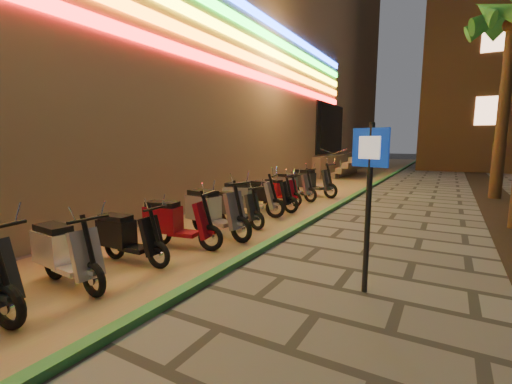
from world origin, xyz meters
The scene contains 16 objects.
ground centered at (0.00, 0.00, 0.00)m, with size 120.00×120.00×0.00m, color #474442.
parking_strip centered at (-2.60, 10.00, 0.01)m, with size 3.40×60.00×0.01m, color #8C7251.
green_curb centered at (-0.90, 10.00, 0.05)m, with size 0.18×60.00×0.10m, color #2A7138.
mall_building centered at (-15.47, 10.02, 7.48)m, with size 24.23×44.00×15.00m.
palm_d centered at (3.60, 12.00, 5.94)m, with size 2.97×3.02×7.16m.
pedestrian_sign centered at (1.19, 1.75, 1.49)m, with size 0.49×0.18×2.29m.
scooter_4 centered at (-2.63, -0.13, 0.48)m, with size 1.57×0.55×1.11m.
scooter_5 centered at (-2.61, 0.95, 0.45)m, with size 1.48×0.52×1.05m.
scooter_6 centered at (-2.48, 1.99, 0.50)m, with size 1.65×0.71×1.16m.
scooter_7 centered at (-2.34, 3.01, 0.55)m, with size 1.81×0.78×1.27m.
scooter_8 centered at (-2.40, 4.06, 0.45)m, with size 1.47×0.68×1.04m.
scooter_9 centered at (-2.69, 5.05, 0.52)m, with size 1.71×0.83×1.20m.
scooter_10 centered at (-2.56, 6.10, 0.49)m, with size 1.61×0.58×1.13m.
scooter_11 centered at (-2.73, 7.18, 0.45)m, with size 1.47×0.71×1.04m.
scooter_12 centered at (-2.69, 8.21, 0.51)m, with size 1.65×0.84×1.17m.
scooter_13 centered at (-2.42, 9.31, 0.56)m, with size 1.81×0.87×1.28m.
Camera 1 is at (2.09, -2.87, 2.05)m, focal length 24.00 mm.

